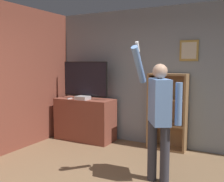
{
  "coord_description": "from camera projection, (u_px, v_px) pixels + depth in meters",
  "views": [
    {
      "loc": [
        1.6,
        -2.31,
        1.64
      ],
      "look_at": [
        -0.47,
        1.59,
        1.16
      ],
      "focal_mm": 42.0,
      "sensor_mm": 36.0,
      "label": 1
    }
  ],
  "objects": [
    {
      "name": "wall_back",
      "position": [
        158.0,
        77.0,
        5.13
      ],
      "size": [
        6.43,
        0.09,
        2.7
      ],
      "color": "gray",
      "rests_on": "ground_plane"
    },
    {
      "name": "wall_side_brick",
      "position": [
        23.0,
        78.0,
        5.0
      ],
      "size": [
        0.06,
        4.22,
        2.7
      ],
      "color": "brown",
      "rests_on": "ground_plane"
    },
    {
      "name": "tv_ledge",
      "position": [
        85.0,
        119.0,
        5.57
      ],
      "size": [
        1.26,
        0.55,
        0.88
      ],
      "color": "brown",
      "rests_on": "ground_plane"
    },
    {
      "name": "television",
      "position": [
        85.0,
        80.0,
        5.5
      ],
      "size": [
        1.05,
        0.22,
        0.78
      ],
      "color": "black",
      "rests_on": "tv_ledge"
    },
    {
      "name": "game_console",
      "position": [
        83.0,
        98.0,
        5.39
      ],
      "size": [
        0.27,
        0.24,
        0.07
      ],
      "color": "silver",
      "rests_on": "tv_ledge"
    },
    {
      "name": "remote_loose",
      "position": [
        70.0,
        98.0,
        5.48
      ],
      "size": [
        0.04,
        0.14,
        0.02
      ],
      "color": "white",
      "rests_on": "tv_ledge"
    },
    {
      "name": "bookshelf",
      "position": [
        163.0,
        111.0,
        4.96
      ],
      "size": [
        0.72,
        0.28,
        1.44
      ],
      "color": "#997047",
      "rests_on": "ground_plane"
    },
    {
      "name": "person",
      "position": [
        159.0,
        111.0,
        3.54
      ],
      "size": [
        0.61,
        0.57,
        1.92
      ],
      "rotation": [
        0.0,
        0.0,
        -1.03
      ],
      "color": "#383842",
      "rests_on": "ground_plane"
    }
  ]
}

